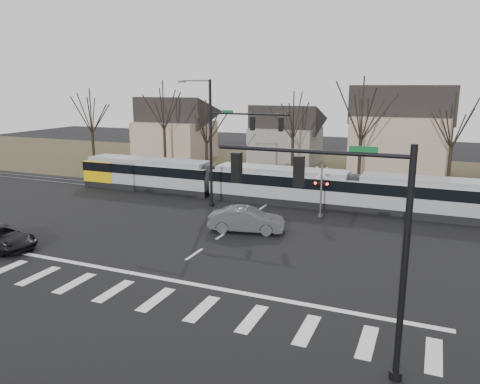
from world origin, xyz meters
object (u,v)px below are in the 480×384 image
at_px(tram, 279,184).
at_px(suv, 1,237).
at_px(sedan, 247,220).
at_px(rail_crossing_signal, 321,193).

distance_m(tram, suv, 21.35).
distance_m(sedan, rail_crossing_signal, 6.78).
bearing_deg(sedan, suv, 112.78).
bearing_deg(rail_crossing_signal, tram, 143.41).
bearing_deg(sedan, tram, -8.79).
height_order(suv, rail_crossing_signal, rail_crossing_signal).
height_order(sedan, suv, sedan).
bearing_deg(rail_crossing_signal, suv, -138.79).
height_order(tram, suv, tram).
xyz_separation_m(tram, suv, (-12.09, -17.57, -0.93)).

